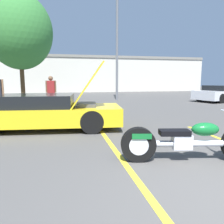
{
  "coord_description": "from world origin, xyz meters",
  "views": [
    {
      "loc": [
        -2.16,
        -2.11,
        1.59
      ],
      "look_at": [
        -1.03,
        2.96,
        0.8
      ],
      "focal_mm": 35.0,
      "sensor_mm": 36.0,
      "label": 1
    }
  ],
  "objects_px": {
    "tree_background": "(20,32)",
    "motorcycle": "(189,141)",
    "show_car_hood_open": "(45,112)",
    "parked_car_right_row": "(221,93)",
    "light_pole": "(118,36)",
    "spectator_near_motorcycle": "(51,90)"
  },
  "relations": [
    {
      "from": "tree_background",
      "to": "motorcycle",
      "type": "height_order",
      "value": "tree_background"
    },
    {
      "from": "show_car_hood_open",
      "to": "tree_background",
      "type": "bearing_deg",
      "value": 109.21
    },
    {
      "from": "parked_car_right_row",
      "to": "motorcycle",
      "type": "bearing_deg",
      "value": -149.12
    },
    {
      "from": "motorcycle",
      "to": "parked_car_right_row",
      "type": "height_order",
      "value": "parked_car_right_row"
    },
    {
      "from": "light_pole",
      "to": "tree_background",
      "type": "height_order",
      "value": "light_pole"
    },
    {
      "from": "light_pole",
      "to": "motorcycle",
      "type": "height_order",
      "value": "light_pole"
    },
    {
      "from": "light_pole",
      "to": "show_car_hood_open",
      "type": "bearing_deg",
      "value": -116.99
    },
    {
      "from": "motorcycle",
      "to": "spectator_near_motorcycle",
      "type": "distance_m",
      "value": 8.39
    },
    {
      "from": "light_pole",
      "to": "motorcycle",
      "type": "xyz_separation_m",
      "value": [
        -1.74,
        -12.63,
        -4.31
      ]
    },
    {
      "from": "show_car_hood_open",
      "to": "parked_car_right_row",
      "type": "distance_m",
      "value": 13.32
    },
    {
      "from": "light_pole",
      "to": "spectator_near_motorcycle",
      "type": "xyz_separation_m",
      "value": [
        -4.69,
        -4.81,
        -3.68
      ]
    },
    {
      "from": "tree_background",
      "to": "light_pole",
      "type": "bearing_deg",
      "value": -13.9
    },
    {
      "from": "tree_background",
      "to": "show_car_hood_open",
      "type": "relative_size",
      "value": 1.59
    },
    {
      "from": "light_pole",
      "to": "parked_car_right_row",
      "type": "bearing_deg",
      "value": -21.18
    },
    {
      "from": "tree_background",
      "to": "show_car_hood_open",
      "type": "bearing_deg",
      "value": -77.27
    },
    {
      "from": "tree_background",
      "to": "show_car_hood_open",
      "type": "height_order",
      "value": "tree_background"
    },
    {
      "from": "light_pole",
      "to": "spectator_near_motorcycle",
      "type": "distance_m",
      "value": 7.65
    },
    {
      "from": "light_pole",
      "to": "show_car_hood_open",
      "type": "relative_size",
      "value": 1.75
    },
    {
      "from": "motorcycle",
      "to": "show_car_hood_open",
      "type": "bearing_deg",
      "value": 141.41
    },
    {
      "from": "light_pole",
      "to": "parked_car_right_row",
      "type": "distance_m",
      "value": 8.57
    },
    {
      "from": "spectator_near_motorcycle",
      "to": "show_car_hood_open",
      "type": "bearing_deg",
      "value": -89.66
    },
    {
      "from": "light_pole",
      "to": "motorcycle",
      "type": "relative_size",
      "value": 3.3
    }
  ]
}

